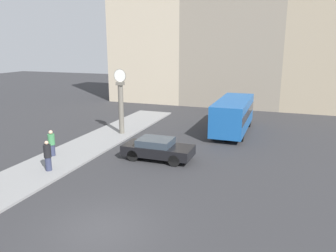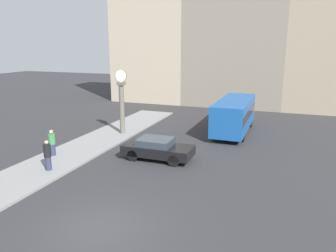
{
  "view_description": "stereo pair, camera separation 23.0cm",
  "coord_description": "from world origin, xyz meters",
  "px_view_note": "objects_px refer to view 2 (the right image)",
  "views": [
    {
      "loc": [
        6.16,
        -9.66,
        6.82
      ],
      "look_at": [
        -0.52,
        8.84,
        1.93
      ],
      "focal_mm": 35.0,
      "sensor_mm": 36.0,
      "label": 1
    },
    {
      "loc": [
        6.38,
        -9.58,
        6.82
      ],
      "look_at": [
        -0.52,
        8.84,
        1.93
      ],
      "focal_mm": 35.0,
      "sensor_mm": 36.0,
      "label": 2
    }
  ],
  "objects_px": {
    "bus_distant": "(234,114)",
    "street_clock": "(122,103)",
    "pedestrian_green_hoodie": "(52,143)",
    "sedan_car": "(157,148)",
    "pedestrian_black_jacket": "(48,155)"
  },
  "relations": [
    {
      "from": "street_clock",
      "to": "pedestrian_black_jacket",
      "type": "height_order",
      "value": "street_clock"
    },
    {
      "from": "street_clock",
      "to": "pedestrian_green_hoodie",
      "type": "relative_size",
      "value": 3.05
    },
    {
      "from": "sedan_car",
      "to": "pedestrian_black_jacket",
      "type": "xyz_separation_m",
      "value": [
        -4.83,
        -4.01,
        0.27
      ]
    },
    {
      "from": "street_clock",
      "to": "pedestrian_green_hoodie",
      "type": "distance_m",
      "value": 6.6
    },
    {
      "from": "sedan_car",
      "to": "pedestrian_green_hoodie",
      "type": "xyz_separation_m",
      "value": [
        -6.28,
        -1.91,
        0.23
      ]
    },
    {
      "from": "bus_distant",
      "to": "pedestrian_green_hoodie",
      "type": "bearing_deg",
      "value": -134.01
    },
    {
      "from": "sedan_car",
      "to": "street_clock",
      "type": "distance_m",
      "value": 6.62
    },
    {
      "from": "pedestrian_black_jacket",
      "to": "street_clock",
      "type": "bearing_deg",
      "value": 89.11
    },
    {
      "from": "pedestrian_black_jacket",
      "to": "bus_distant",
      "type": "bearing_deg",
      "value": 55.93
    },
    {
      "from": "bus_distant",
      "to": "street_clock",
      "type": "bearing_deg",
      "value": -155.21
    },
    {
      "from": "street_clock",
      "to": "pedestrian_black_jacket",
      "type": "distance_m",
      "value": 8.45
    },
    {
      "from": "sedan_car",
      "to": "street_clock",
      "type": "height_order",
      "value": "street_clock"
    },
    {
      "from": "sedan_car",
      "to": "pedestrian_black_jacket",
      "type": "distance_m",
      "value": 6.29
    },
    {
      "from": "sedan_car",
      "to": "street_clock",
      "type": "relative_size",
      "value": 0.85
    },
    {
      "from": "sedan_car",
      "to": "bus_distant",
      "type": "relative_size",
      "value": 0.56
    }
  ]
}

